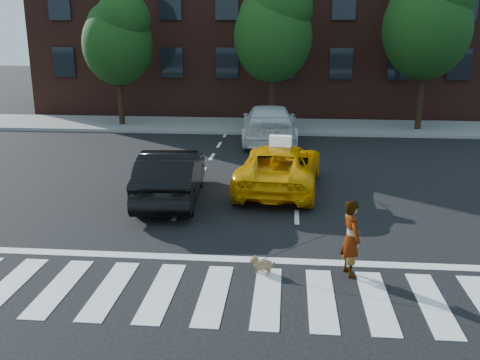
% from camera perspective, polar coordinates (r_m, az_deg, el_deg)
% --- Properties ---
extents(ground, '(120.00, 120.00, 0.00)m').
position_cam_1_polar(ground, '(10.25, -2.82, -12.09)').
color(ground, black).
rests_on(ground, ground).
extents(crosswalk, '(13.00, 2.40, 0.01)m').
position_cam_1_polar(crosswalk, '(10.25, -2.82, -12.06)').
color(crosswalk, silver).
rests_on(crosswalk, ground).
extents(stop_line, '(12.00, 0.30, 0.01)m').
position_cam_1_polar(stop_line, '(11.68, -1.73, -8.39)').
color(stop_line, silver).
rests_on(stop_line, ground).
extents(sidewalk_far, '(30.00, 4.00, 0.15)m').
position_cam_1_polar(sidewalk_far, '(26.91, 2.34, 5.78)').
color(sidewalk_far, slate).
rests_on(sidewalk_far, ground).
extents(building, '(26.00, 10.00, 12.00)m').
position_cam_1_polar(building, '(34.00, 3.14, 17.91)').
color(building, '#472119').
rests_on(building, ground).
extents(tree_left, '(3.39, 3.38, 6.50)m').
position_cam_1_polar(tree_left, '(27.24, -12.92, 14.76)').
color(tree_left, black).
rests_on(tree_left, ground).
extents(tree_mid, '(3.69, 3.69, 7.10)m').
position_cam_1_polar(tree_mid, '(25.97, 3.62, 15.99)').
color(tree_mid, black).
rests_on(tree_mid, ground).
extents(tree_right, '(4.00, 4.00, 7.70)m').
position_cam_1_polar(tree_right, '(26.69, 19.47, 16.04)').
color(tree_right, black).
rests_on(tree_right, ground).
extents(taxi, '(2.74, 5.17, 1.39)m').
position_cam_1_polar(taxi, '(16.48, 4.28, 1.41)').
color(taxi, '#E89D04').
rests_on(taxi, ground).
extents(black_sedan, '(1.93, 4.64, 1.49)m').
position_cam_1_polar(black_sedan, '(15.47, -7.35, 0.56)').
color(black_sedan, black).
rests_on(black_sedan, ground).
extents(white_suv, '(2.58, 5.72, 1.63)m').
position_cam_1_polar(white_suv, '(23.23, 3.13, 6.00)').
color(white_suv, silver).
rests_on(white_suv, ground).
extents(woman, '(0.54, 0.66, 1.57)m').
position_cam_1_polar(woman, '(10.91, 11.77, -6.08)').
color(woman, '#999999').
rests_on(woman, ground).
extents(dog, '(0.55, 0.35, 0.32)m').
position_cam_1_polar(dog, '(11.00, 2.30, -8.93)').
color(dog, olive).
rests_on(dog, ground).
extents(taxi_sign, '(0.67, 0.34, 0.32)m').
position_cam_1_polar(taxi_sign, '(16.10, 4.33, 4.17)').
color(taxi_sign, white).
rests_on(taxi_sign, taxi).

